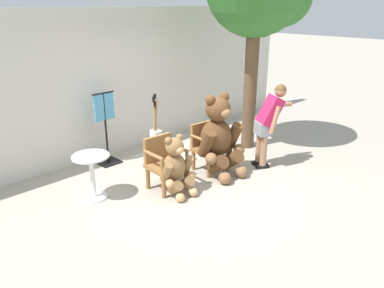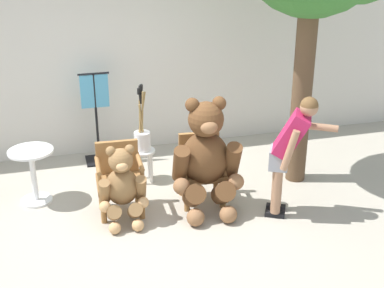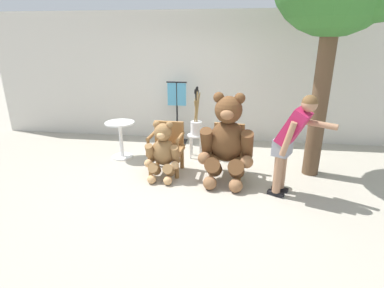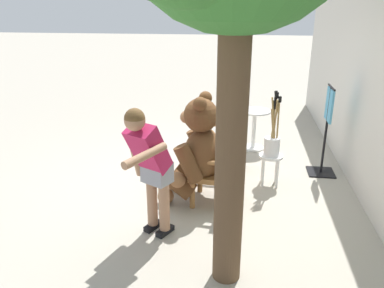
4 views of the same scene
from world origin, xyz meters
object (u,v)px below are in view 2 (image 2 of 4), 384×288
Objects in this scene: wooden_chair_left at (119,176)px; brush_bucket at (142,135)px; white_stool at (143,157)px; person_visitor at (290,146)px; teddy_bear_small at (122,186)px; teddy_bear_large at (206,157)px; round_side_table at (33,170)px; wooden_chair_right at (201,167)px; clothing_display_stand at (96,116)px.

brush_bucket is (0.42, 0.72, 0.21)m from wooden_chair_left.
person_visitor is at bearing -42.13° from white_stool.
person_visitor is 1.65× the size of brush_bucket.
person_visitor is at bearing -10.33° from teddy_bear_small.
teddy_bear_large reaches higher than round_side_table.
brush_bucket reaches higher than wooden_chair_right.
wooden_chair_left is 2.09m from person_visitor.
wooden_chair_right is 0.36m from teddy_bear_large.
clothing_display_stand is (-0.52, 0.82, 0.05)m from brush_bucket.
clothing_display_stand is at bearing 122.66° from brush_bucket.
round_side_table is (-2.05, 0.75, -0.26)m from teddy_bear_large.
teddy_bear_large reaches higher than white_stool.
wooden_chair_right is 2.13m from round_side_table.
round_side_table is at bearing 154.16° from wooden_chair_left.
person_visitor is 2.12× the size of round_side_table.
teddy_bear_large is 1.00m from person_visitor.
wooden_chair_left is 1.87× the size of white_stool.
clothing_display_stand is at bearing 48.52° from round_side_table.
wooden_chair_left is at bearing 179.99° from wooden_chair_right.
wooden_chair_right is 0.63× the size of clothing_display_stand.
person_visitor is at bearing -36.06° from wooden_chair_right.
teddy_bear_small is (-0.00, -0.29, 0.01)m from wooden_chair_left.
brush_bucket is (0.00, 0.00, 0.32)m from white_stool.
wooden_chair_left is 1.00× the size of wooden_chair_right.
brush_bucket reaches higher than teddy_bear_small.
person_visitor is (1.93, -0.65, 0.45)m from wooden_chair_left.
teddy_bear_large is 1.21m from white_stool.
brush_bucket is at bearing 67.16° from teddy_bear_small.
teddy_bear_large is at bearing -57.79° from clothing_display_stand.
white_stool is (0.42, 0.72, -0.11)m from wooden_chair_left.
wooden_chair_left is 0.29m from teddy_bear_small.
white_stool is at bearing 67.12° from teddy_bear_small.
teddy_bear_small is at bearing -112.84° from brush_bucket.
brush_bucket is at bearing -57.34° from clothing_display_stand.
clothing_display_stand is at bearing 122.21° from teddy_bear_large.
brush_bucket is at bearing 8.89° from round_side_table.
person_visitor is 2.11m from white_stool.
round_side_table is (-1.02, 0.50, -0.01)m from wooden_chair_left.
teddy_bear_large is 0.95× the size of person_visitor.
wooden_chair_right reaches higher than white_stool.
wooden_chair_right is 1.19× the size of round_side_table.
person_visitor is 3.32× the size of white_stool.
wooden_chair_right is 1.09m from teddy_bear_small.
wooden_chair_left is at bearing -86.25° from clothing_display_stand.
brush_bucket is (-0.62, 0.72, 0.21)m from wooden_chair_right.
teddy_bear_small is 1.11m from white_stool.
person_visitor is at bearing -47.06° from clothing_display_stand.
person_visitor is 2.99m from clothing_display_stand.
teddy_bear_small is at bearing 169.67° from person_visitor.
teddy_bear_small is 1.12m from brush_bucket.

